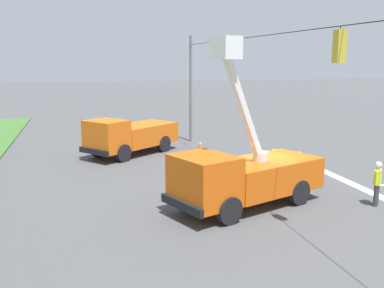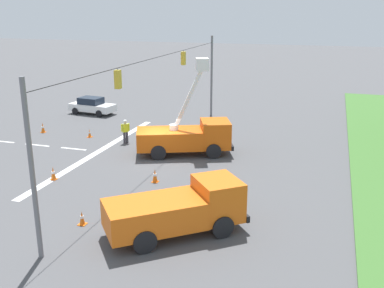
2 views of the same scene
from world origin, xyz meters
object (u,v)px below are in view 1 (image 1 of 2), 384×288
utility_truck_bucket_lift (243,174)px  utility_truck_support_near (130,135)px  road_worker (377,181)px  traffic_cone_mid_left (299,154)px  traffic_cone_near_bucket (208,165)px  traffic_cone_mid_right (200,144)px

utility_truck_bucket_lift → utility_truck_support_near: 11.24m
road_worker → traffic_cone_mid_left: 8.03m
utility_truck_bucket_lift → traffic_cone_near_bucket: bearing=-1.7°
road_worker → traffic_cone_near_bucket: size_ratio=2.26×
utility_truck_support_near → traffic_cone_near_bucket: utility_truck_support_near is taller
utility_truck_bucket_lift → utility_truck_support_near: size_ratio=1.10×
utility_truck_bucket_lift → traffic_cone_mid_left: size_ratio=8.81×
traffic_cone_mid_right → traffic_cone_near_bucket: (-5.90, 1.21, 0.07)m
traffic_cone_near_bucket → utility_truck_bucket_lift: bearing=178.3°
road_worker → traffic_cone_near_bucket: road_worker is taller
utility_truck_bucket_lift → traffic_cone_mid_right: utility_truck_bucket_lift is taller
utility_truck_support_near → traffic_cone_near_bucket: 6.31m
utility_truck_bucket_lift → traffic_cone_mid_left: utility_truck_bucket_lift is taller
utility_truck_support_near → traffic_cone_near_bucket: bearing=-148.1°
road_worker → traffic_cone_mid_left: size_ratio=2.30×
utility_truck_support_near → traffic_cone_mid_right: size_ratio=9.37×
utility_truck_support_near → traffic_cone_mid_left: bearing=-113.4°
utility_truck_bucket_lift → traffic_cone_mid_left: 9.12m
traffic_cone_mid_right → utility_truck_support_near: bearing=97.3°
road_worker → traffic_cone_mid_right: 13.03m
utility_truck_support_near → traffic_cone_mid_right: utility_truck_support_near is taller
utility_truck_support_near → road_worker: (-11.88, -8.27, -0.17)m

